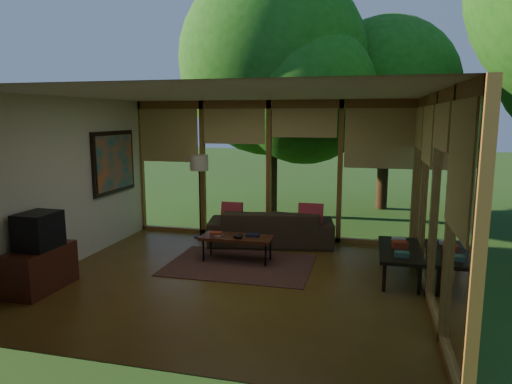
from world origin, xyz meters
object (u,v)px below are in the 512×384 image
(media_cabinet, at_px, (40,269))
(sofa, at_px, (271,227))
(side_console, at_px, (400,252))
(coffee_table, at_px, (237,238))
(television, at_px, (39,230))
(floor_lamp, at_px, (199,167))

(media_cabinet, bearing_deg, sofa, 48.91)
(sofa, height_order, media_cabinet, sofa)
(media_cabinet, bearing_deg, side_console, 19.14)
(coffee_table, bearing_deg, television, -140.17)
(media_cabinet, distance_m, coffee_table, 2.97)
(coffee_table, relative_size, side_console, 0.86)
(coffee_table, distance_m, side_console, 2.59)
(television, bearing_deg, coffee_table, 39.83)
(side_console, bearing_deg, sofa, 149.53)
(sofa, relative_size, television, 4.19)
(sofa, bearing_deg, television, 38.75)
(sofa, bearing_deg, coffee_table, 62.89)
(floor_lamp, bearing_deg, media_cabinet, -109.76)
(floor_lamp, bearing_deg, television, -109.45)
(coffee_table, bearing_deg, media_cabinet, -140.41)
(sofa, bearing_deg, floor_lamp, -17.06)
(media_cabinet, xyz_separation_m, side_console, (4.87, 1.69, 0.11))
(media_cabinet, relative_size, television, 1.82)
(coffee_table, bearing_deg, floor_lamp, 131.57)
(sofa, xyz_separation_m, floor_lamp, (-1.48, 0.17, 1.07))
(media_cabinet, distance_m, floor_lamp, 3.56)
(television, relative_size, side_console, 0.39)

